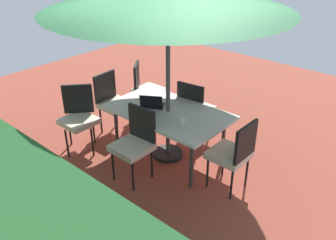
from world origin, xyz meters
TOP-DOWN VIEW (x-y plane):
  - ground_plane at (0.00, 0.00)m, footprint 10.00×10.00m
  - dining_table at (0.00, 0.00)m, footprint 1.71×1.02m
  - chair_east at (1.16, 0.02)m, footprint 0.48×0.46m
  - chair_south at (0.02, -0.65)m, footprint 0.48×0.49m
  - chair_west at (-1.11, 0.04)m, footprint 0.46×0.46m
  - chair_northeast at (1.13, 0.70)m, footprint 0.59×0.58m
  - chair_southeast at (1.13, -0.70)m, footprint 0.58×0.58m
  - chair_north at (-0.01, 0.66)m, footprint 0.46×0.47m
  - laptop at (0.24, 0.07)m, footprint 0.40×0.38m
  - cup at (-0.38, 0.16)m, footprint 0.06×0.06m

SIDE VIEW (x-z plane):
  - ground_plane at x=0.00m, z-range -0.02..0.00m
  - chair_east at x=1.16m, z-range 0.06..1.04m
  - chair_south at x=0.02m, z-range 0.06..1.04m
  - chair_west at x=-1.11m, z-range 0.06..1.04m
  - chair_northeast at x=1.13m, z-range 0.06..1.04m
  - chair_southeast at x=1.13m, z-range 0.06..1.04m
  - chair_north at x=-0.01m, z-range 0.06..1.04m
  - dining_table at x=0.00m, z-range 0.32..1.06m
  - laptop at x=0.24m, z-range 0.68..0.90m
  - cup at x=-0.38m, z-range 0.74..0.84m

